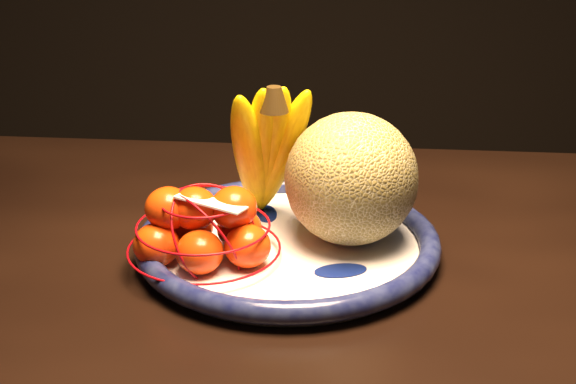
{
  "coord_description": "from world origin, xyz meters",
  "views": [
    {
      "loc": [
        0.18,
        -0.72,
        1.17
      ],
      "look_at": [
        0.17,
        0.09,
        0.84
      ],
      "focal_mm": 50.0,
      "sensor_mm": 36.0,
      "label": 1
    }
  ],
  "objects_px": {
    "dining_table": "(60,349)",
    "cantaloupe": "(351,179)",
    "mandarin_bag": "(204,229)",
    "banana_bunch": "(266,145)",
    "fruit_bowl": "(288,243)"
  },
  "relations": [
    {
      "from": "fruit_bowl",
      "to": "cantaloupe",
      "type": "xyz_separation_m",
      "value": [
        0.07,
        0.01,
        0.07
      ]
    },
    {
      "from": "mandarin_bag",
      "to": "banana_bunch",
      "type": "bearing_deg",
      "value": 58.2
    },
    {
      "from": "mandarin_bag",
      "to": "cantaloupe",
      "type": "bearing_deg",
      "value": 17.31
    },
    {
      "from": "cantaloupe",
      "to": "banana_bunch",
      "type": "relative_size",
      "value": 0.79
    },
    {
      "from": "dining_table",
      "to": "mandarin_bag",
      "type": "distance_m",
      "value": 0.2
    },
    {
      "from": "fruit_bowl",
      "to": "banana_bunch",
      "type": "xyz_separation_m",
      "value": [
        -0.03,
        0.06,
        0.09
      ]
    },
    {
      "from": "cantaloupe",
      "to": "banana_bunch",
      "type": "distance_m",
      "value": 0.11
    },
    {
      "from": "fruit_bowl",
      "to": "mandarin_bag",
      "type": "xyz_separation_m",
      "value": [
        -0.09,
        -0.04,
        0.03
      ]
    },
    {
      "from": "dining_table",
      "to": "fruit_bowl",
      "type": "distance_m",
      "value": 0.27
    },
    {
      "from": "cantaloupe",
      "to": "dining_table",
      "type": "bearing_deg",
      "value": -165.23
    },
    {
      "from": "banana_bunch",
      "to": "fruit_bowl",
      "type": "bearing_deg",
      "value": -85.47
    },
    {
      "from": "cantaloupe",
      "to": "mandarin_bag",
      "type": "distance_m",
      "value": 0.17
    },
    {
      "from": "dining_table",
      "to": "cantaloupe",
      "type": "xyz_separation_m",
      "value": [
        0.31,
        0.08,
        0.17
      ]
    },
    {
      "from": "dining_table",
      "to": "cantaloupe",
      "type": "height_order",
      "value": "cantaloupe"
    },
    {
      "from": "dining_table",
      "to": "mandarin_bag",
      "type": "height_order",
      "value": "mandarin_bag"
    }
  ]
}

